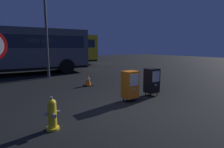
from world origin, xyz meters
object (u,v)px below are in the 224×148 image
newspaper_box_primary (130,84)px  traffic_cone (88,80)px  newspaper_box_secondary (152,80)px  street_light_near_left (45,11)px  bus_near (3,49)px  bus_far (42,48)px  fire_hydrant (52,114)px

newspaper_box_primary → traffic_cone: newspaper_box_primary is taller
newspaper_box_secondary → street_light_near_left: street_light_near_left is taller
newspaper_box_secondary → traffic_cone: bearing=113.0°
newspaper_box_secondary → bus_near: (-4.20, 8.66, 1.14)m
bus_near → bus_far: size_ratio=0.99×
bus_far → street_light_near_left: bearing=-92.8°
newspaper_box_primary → traffic_cone: 2.95m
traffic_cone → bus_near: size_ratio=0.05×
traffic_cone → street_light_near_left: (-0.94, 3.27, 3.55)m
traffic_cone → bus_far: 10.58m
bus_near → street_light_near_left: size_ratio=1.64×
fire_hydrant → newspaper_box_secondary: 3.98m
fire_hydrant → traffic_cone: (2.70, 3.60, -0.09)m
fire_hydrant → bus_near: 9.51m
traffic_cone → bus_far: bearing=87.8°
street_light_near_left → fire_hydrant: bearing=-104.4°
newspaper_box_secondary → street_light_near_left: size_ratio=0.16×
fire_hydrant → street_light_near_left: bearing=75.6°
newspaper_box_primary → bus_near: size_ratio=0.10×
newspaper_box_secondary → bus_near: size_ratio=0.10×
traffic_cone → bus_near: bus_near is taller
bus_far → street_light_near_left: (-1.35, -7.19, 2.10)m
newspaper_box_primary → street_light_near_left: street_light_near_left is taller
newspaper_box_secondary → traffic_cone: newspaper_box_secondary is taller
bus_near → street_light_near_left: bearing=-45.9°
newspaper_box_primary → bus_far: 13.45m
traffic_cone → street_light_near_left: street_light_near_left is taller
fire_hydrant → newspaper_box_secondary: (3.91, 0.75, 0.22)m
bus_far → newspaper_box_primary: bearing=-83.6°
newspaper_box_primary → bus_near: 9.34m
newspaper_box_primary → street_light_near_left: bearing=99.3°
traffic_cone → bus_far: size_ratio=0.05×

